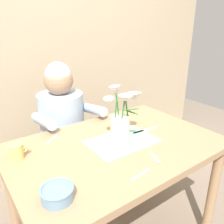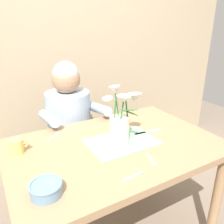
{
  "view_description": "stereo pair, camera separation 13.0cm",
  "coord_description": "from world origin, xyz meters",
  "px_view_note": "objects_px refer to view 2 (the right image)",
  "views": [
    {
      "loc": [
        -0.71,
        -0.93,
        1.39
      ],
      "look_at": [
        0.01,
        0.05,
        0.92
      ],
      "focal_mm": 36.96,
      "sensor_mm": 36.0,
      "label": 1
    },
    {
      "loc": [
        -0.6,
        -1.0,
        1.39
      ],
      "look_at": [
        0.01,
        0.05,
        0.92
      ],
      "focal_mm": 36.96,
      "sensor_mm": 36.0,
      "label": 2
    }
  ],
  "objects_px": {
    "ceramic_bowl": "(46,188)",
    "dinner_knife": "(147,132)",
    "seated_person": "(70,133)",
    "tea_cup": "(17,146)",
    "flower_vase": "(121,120)"
  },
  "relations": [
    {
      "from": "dinner_knife",
      "to": "tea_cup",
      "type": "relative_size",
      "value": 2.04
    },
    {
      "from": "flower_vase",
      "to": "dinner_knife",
      "type": "distance_m",
      "value": 0.26
    },
    {
      "from": "flower_vase",
      "to": "ceramic_bowl",
      "type": "xyz_separation_m",
      "value": [
        -0.49,
        -0.21,
        -0.11
      ]
    },
    {
      "from": "seated_person",
      "to": "tea_cup",
      "type": "bearing_deg",
      "value": -139.44
    },
    {
      "from": "flower_vase",
      "to": "ceramic_bowl",
      "type": "relative_size",
      "value": 2.46
    },
    {
      "from": "seated_person",
      "to": "dinner_knife",
      "type": "bearing_deg",
      "value": -65.97
    },
    {
      "from": "ceramic_bowl",
      "to": "tea_cup",
      "type": "relative_size",
      "value": 1.46
    },
    {
      "from": "seated_person",
      "to": "dinner_knife",
      "type": "height_order",
      "value": "seated_person"
    },
    {
      "from": "seated_person",
      "to": "flower_vase",
      "type": "xyz_separation_m",
      "value": [
        0.09,
        -0.62,
        0.32
      ]
    },
    {
      "from": "flower_vase",
      "to": "tea_cup",
      "type": "relative_size",
      "value": 3.6
    },
    {
      "from": "seated_person",
      "to": "dinner_knife",
      "type": "xyz_separation_m",
      "value": [
        0.31,
        -0.59,
        0.18
      ]
    },
    {
      "from": "ceramic_bowl",
      "to": "dinner_knife",
      "type": "distance_m",
      "value": 0.75
    },
    {
      "from": "ceramic_bowl",
      "to": "dinner_knife",
      "type": "xyz_separation_m",
      "value": [
        0.71,
        0.25,
        -0.03
      ]
    },
    {
      "from": "flower_vase",
      "to": "dinner_knife",
      "type": "relative_size",
      "value": 1.76
    },
    {
      "from": "seated_person",
      "to": "ceramic_bowl",
      "type": "distance_m",
      "value": 0.95
    }
  ]
}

